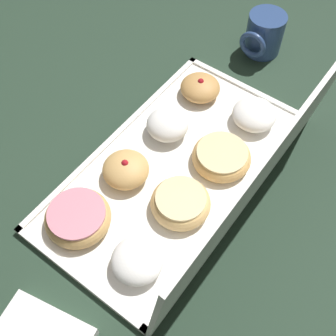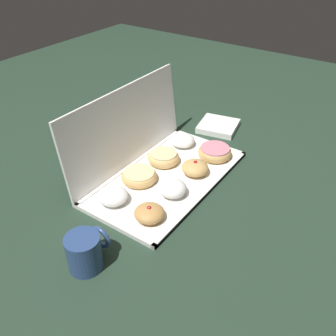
{
  "view_description": "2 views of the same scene",
  "coord_description": "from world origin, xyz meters",
  "px_view_note": "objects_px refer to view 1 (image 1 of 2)",
  "views": [
    {
      "loc": [
        0.38,
        0.27,
        0.71
      ],
      "look_at": [
        0.02,
        0.0,
        0.04
      ],
      "focal_mm": 45.72,
      "sensor_mm": 36.0,
      "label": 1
    },
    {
      "loc": [
        -0.81,
        -0.56,
        0.73
      ],
      "look_at": [
        -0.02,
        -0.01,
        0.06
      ],
      "focal_mm": 39.26,
      "sensor_mm": 36.0,
      "label": 2
    }
  ],
  "objects_px": {
    "jelly_filled_donut_0": "(200,88)",
    "powdered_filled_donut_1": "(168,124)",
    "pink_frosted_donut_3": "(78,217)",
    "powdered_filled_donut_4": "(254,114)",
    "glazed_ring_donut_6": "(181,203)",
    "jelly_filled_donut_2": "(126,169)",
    "powdered_filled_donut_7": "(137,261)",
    "coffee_mug": "(264,33)",
    "glazed_ring_donut_5": "(221,157)",
    "donut_box": "(173,170)"
  },
  "relations": [
    {
      "from": "jelly_filled_donut_0",
      "to": "powdered_filled_donut_1",
      "type": "xyz_separation_m",
      "value": [
        0.13,
        0.01,
        0.0
      ]
    },
    {
      "from": "powdered_filled_donut_1",
      "to": "pink_frosted_donut_3",
      "type": "xyz_separation_m",
      "value": [
        0.26,
        -0.0,
        -0.0
      ]
    },
    {
      "from": "powdered_filled_donut_4",
      "to": "glazed_ring_donut_6",
      "type": "distance_m",
      "value": 0.26
    },
    {
      "from": "jelly_filled_donut_2",
      "to": "powdered_filled_donut_7",
      "type": "height_order",
      "value": "jelly_filled_donut_2"
    },
    {
      "from": "jelly_filled_donut_2",
      "to": "coffee_mug",
      "type": "distance_m",
      "value": 0.48
    },
    {
      "from": "jelly_filled_donut_0",
      "to": "pink_frosted_donut_3",
      "type": "bearing_deg",
      "value": 0.53
    },
    {
      "from": "glazed_ring_donut_6",
      "to": "powdered_filled_donut_4",
      "type": "bearing_deg",
      "value": 179.66
    },
    {
      "from": "powdered_filled_donut_7",
      "to": "coffee_mug",
      "type": "height_order",
      "value": "coffee_mug"
    },
    {
      "from": "glazed_ring_donut_5",
      "to": "coffee_mug",
      "type": "distance_m",
      "value": 0.36
    },
    {
      "from": "jelly_filled_donut_2",
      "to": "powdered_filled_donut_7",
      "type": "relative_size",
      "value": 1.01
    },
    {
      "from": "powdered_filled_donut_1",
      "to": "glazed_ring_donut_6",
      "type": "bearing_deg",
      "value": 44.21
    },
    {
      "from": "jelly_filled_donut_0",
      "to": "powdered_filled_donut_4",
      "type": "height_order",
      "value": "same"
    },
    {
      "from": "jelly_filled_donut_2",
      "to": "powdered_filled_donut_4",
      "type": "xyz_separation_m",
      "value": [
        -0.27,
        0.13,
        -0.0
      ]
    },
    {
      "from": "powdered_filled_donut_7",
      "to": "donut_box",
      "type": "bearing_deg",
      "value": -160.45
    },
    {
      "from": "donut_box",
      "to": "glazed_ring_donut_5",
      "type": "relative_size",
      "value": 4.79
    },
    {
      "from": "powdered_filled_donut_1",
      "to": "glazed_ring_donut_5",
      "type": "distance_m",
      "value": 0.13
    },
    {
      "from": "jelly_filled_donut_0",
      "to": "glazed_ring_donut_5",
      "type": "distance_m",
      "value": 0.19
    },
    {
      "from": "coffee_mug",
      "to": "jelly_filled_donut_2",
      "type": "bearing_deg",
      "value": -2.85
    },
    {
      "from": "powdered_filled_donut_1",
      "to": "pink_frosted_donut_3",
      "type": "height_order",
      "value": "powdered_filled_donut_1"
    },
    {
      "from": "jelly_filled_donut_0",
      "to": "glazed_ring_donut_5",
      "type": "relative_size",
      "value": 0.75
    },
    {
      "from": "pink_frosted_donut_3",
      "to": "coffee_mug",
      "type": "xyz_separation_m",
      "value": [
        -0.61,
        0.03,
        0.02
      ]
    },
    {
      "from": "jelly_filled_donut_0",
      "to": "glazed_ring_donut_6",
      "type": "height_order",
      "value": "jelly_filled_donut_0"
    },
    {
      "from": "glazed_ring_donut_6",
      "to": "coffee_mug",
      "type": "bearing_deg",
      "value": -167.99
    },
    {
      "from": "glazed_ring_donut_5",
      "to": "powdered_filled_donut_1",
      "type": "bearing_deg",
      "value": -89.09
    },
    {
      "from": "glazed_ring_donut_5",
      "to": "powdered_filled_donut_7",
      "type": "distance_m",
      "value": 0.27
    },
    {
      "from": "powdered_filled_donut_4",
      "to": "powdered_filled_donut_7",
      "type": "xyz_separation_m",
      "value": [
        0.39,
        0.01,
        -0.0
      ]
    },
    {
      "from": "jelly_filled_donut_0",
      "to": "powdered_filled_donut_1",
      "type": "distance_m",
      "value": 0.13
    },
    {
      "from": "jelly_filled_donut_2",
      "to": "glazed_ring_donut_6",
      "type": "bearing_deg",
      "value": 92.34
    },
    {
      "from": "pink_frosted_donut_3",
      "to": "powdered_filled_donut_7",
      "type": "distance_m",
      "value": 0.14
    },
    {
      "from": "donut_box",
      "to": "glazed_ring_donut_6",
      "type": "height_order",
      "value": "glazed_ring_donut_6"
    },
    {
      "from": "donut_box",
      "to": "powdered_filled_donut_1",
      "type": "bearing_deg",
      "value": -136.53
    },
    {
      "from": "jelly_filled_donut_2",
      "to": "glazed_ring_donut_5",
      "type": "height_order",
      "value": "jelly_filled_donut_2"
    },
    {
      "from": "donut_box",
      "to": "powdered_filled_donut_1",
      "type": "distance_m",
      "value": 0.1
    },
    {
      "from": "glazed_ring_donut_5",
      "to": "coffee_mug",
      "type": "xyz_separation_m",
      "value": [
        -0.34,
        -0.1,
        0.02
      ]
    },
    {
      "from": "donut_box",
      "to": "coffee_mug",
      "type": "relative_size",
      "value": 5.19
    },
    {
      "from": "powdered_filled_donut_4",
      "to": "powdered_filled_donut_7",
      "type": "distance_m",
      "value": 0.39
    },
    {
      "from": "donut_box",
      "to": "pink_frosted_donut_3",
      "type": "xyz_separation_m",
      "value": [
        0.2,
        -0.07,
        0.02
      ]
    },
    {
      "from": "jelly_filled_donut_2",
      "to": "powdered_filled_donut_7",
      "type": "xyz_separation_m",
      "value": [
        0.13,
        0.13,
        -0.0
      ]
    },
    {
      "from": "powdered_filled_donut_1",
      "to": "powdered_filled_donut_4",
      "type": "xyz_separation_m",
      "value": [
        -0.13,
        0.13,
        -0.0
      ]
    },
    {
      "from": "donut_box",
      "to": "glazed_ring_donut_5",
      "type": "height_order",
      "value": "glazed_ring_donut_5"
    },
    {
      "from": "powdered_filled_donut_7",
      "to": "powdered_filled_donut_4",
      "type": "bearing_deg",
      "value": -179.25
    },
    {
      "from": "powdered_filled_donut_1",
      "to": "jelly_filled_donut_0",
      "type": "bearing_deg",
      "value": -177.08
    },
    {
      "from": "jelly_filled_donut_2",
      "to": "pink_frosted_donut_3",
      "type": "height_order",
      "value": "jelly_filled_donut_2"
    },
    {
      "from": "powdered_filled_donut_1",
      "to": "glazed_ring_donut_6",
      "type": "distance_m",
      "value": 0.18
    },
    {
      "from": "jelly_filled_donut_2",
      "to": "glazed_ring_donut_5",
      "type": "xyz_separation_m",
      "value": [
        -0.14,
        0.13,
        -0.0
      ]
    },
    {
      "from": "glazed_ring_donut_6",
      "to": "powdered_filled_donut_1",
      "type": "bearing_deg",
      "value": -135.79
    },
    {
      "from": "powdered_filled_donut_1",
      "to": "coffee_mug",
      "type": "xyz_separation_m",
      "value": [
        -0.35,
        0.03,
        0.02
      ]
    },
    {
      "from": "jelly_filled_donut_0",
      "to": "powdered_filled_donut_7",
      "type": "xyz_separation_m",
      "value": [
        0.39,
        0.14,
        0.0
      ]
    },
    {
      "from": "powdered_filled_donut_1",
      "to": "donut_box",
      "type": "bearing_deg",
      "value": 43.47
    },
    {
      "from": "pink_frosted_donut_3",
      "to": "powdered_filled_donut_4",
      "type": "distance_m",
      "value": 0.42
    }
  ]
}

